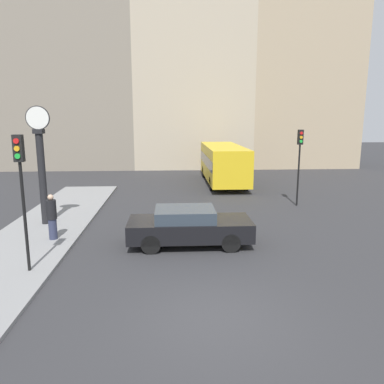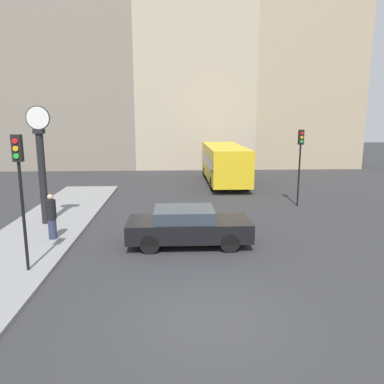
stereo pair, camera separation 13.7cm
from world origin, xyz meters
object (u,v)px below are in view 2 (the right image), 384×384
Objects in this scene: traffic_light_far at (300,152)px; street_clock at (42,166)px; bus_distant at (224,162)px; traffic_light_near at (20,175)px; pedestrian_black_jacket at (52,217)px; sedan_car at (188,226)px.

street_clock reaches higher than traffic_light_far.
traffic_light_near is at bearing -117.56° from bus_distant.
traffic_light_near reaches higher than traffic_light_far.
bus_distant is 5.04× the size of pedestrian_black_jacket.
traffic_light_near is (-4.89, -2.32, 2.26)m from sedan_car.
sedan_car is 5.86m from traffic_light_near.
street_clock reaches higher than bus_distant.
pedestrian_black_jacket is at bearing -65.75° from street_clock.
sedan_car is 0.52× the size of bus_distant.
sedan_car is 1.12× the size of traffic_light_far.
sedan_car is 6.91m from street_clock.
bus_distant is at bearing 48.04° from street_clock.
bus_distant is at bearing 62.44° from traffic_light_near.
traffic_light_near reaches higher than sedan_car.
pedestrian_black_jacket is (-8.12, -12.26, -0.55)m from bus_distant.
traffic_light_near is at bearing -77.34° from street_clock.
pedestrian_black_jacket is (-11.07, -5.23, -1.88)m from traffic_light_far.
traffic_light_far is 12.43m from street_clock.
traffic_light_near is 2.35× the size of pedestrian_black_jacket.
traffic_light_far is (10.90, 8.18, -0.14)m from traffic_light_near.
traffic_light_far reaches higher than bus_distant.
traffic_light_far is at bearing 14.30° from street_clock.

